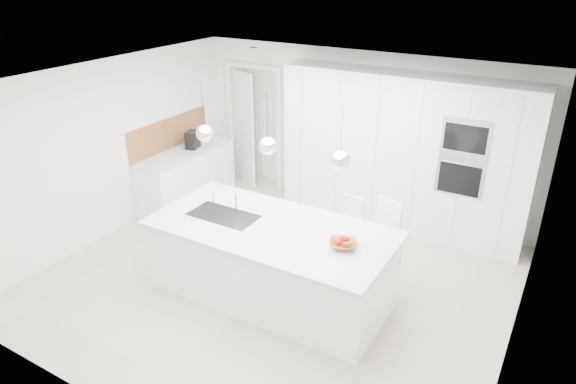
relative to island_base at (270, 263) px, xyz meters
The scene contains 27 objects.
floor 0.53m from the island_base, 108.43° to the left, with size 5.50×5.50×0.00m, color #BEB29B.
wall_back 2.92m from the island_base, 92.05° to the left, with size 5.50×5.50×0.00m, color white.
wall_left 2.98m from the island_base, behind, with size 5.00×5.00×0.00m, color white.
ceiling 2.09m from the island_base, 108.43° to the left, with size 5.50×5.50×0.00m, color white.
tall_cabinets 2.69m from the island_base, 74.36° to the left, with size 3.60×0.60×2.30m, color white.
oven_stack 2.86m from the island_base, 53.85° to the left, with size 0.62×0.04×1.05m, color #A5A5A8, non-canonical shape.
doorway_frame 3.50m from the island_base, 126.50° to the left, with size 1.11×0.08×2.13m, color white, non-canonical shape.
hallway_door 3.61m from the island_base, 130.22° to the left, with size 0.82×0.04×2.00m, color white.
radiator 3.28m from the island_base, 122.08° to the left, with size 0.32×0.04×1.40m, color white, non-canonical shape.
left_base_cabinets 2.96m from the island_base, 149.53° to the left, with size 0.60×1.80×0.86m, color white.
left_worktop 2.99m from the island_base, 149.53° to the left, with size 0.62×1.82×0.04m, color silver.
oak_backsplash 3.29m from the island_base, 152.14° to the left, with size 0.02×1.80×0.50m, color #965A2F.
island_base is the anchor object (origin of this frame).
island_worktop 0.45m from the island_base, 90.00° to the left, with size 2.84×1.40×0.04m, color silver.
island_sink 0.76m from the island_base, behind, with size 0.84×0.44×0.18m, color #3F3F42, non-canonical shape.
island_tap 0.89m from the island_base, 161.57° to the left, with size 0.02×0.02×0.30m, color white.
pendant_left 1.70m from the island_base, behind, with size 0.20×0.20×0.20m, color white.
pendant_mid 1.47m from the island_base, 146.31° to the right, with size 0.20×0.20×0.20m, color white.
pendant_right 1.70m from the island_base, ahead, with size 0.20×0.20×0.20m, color white.
fruit_bowl 1.04m from the island_base, ahead, with size 0.30×0.30×0.07m, color #965A2F.
espresso_machine 3.10m from the island_base, 146.25° to the left, with size 0.17×0.26×0.28m, color black.
bar_stool_left 1.14m from the island_base, 60.17° to the left, with size 0.32×0.45×0.98m, color white, non-canonical shape.
bar_stool_right 1.36m from the island_base, 35.82° to the left, with size 0.37×0.52×1.13m, color white, non-canonical shape.
apple_a 1.04m from the island_base, ahead, with size 0.07×0.07×0.07m, color #BD0B0F.
apple_b 1.03m from the island_base, ahead, with size 0.09×0.09×0.09m, color #BD0B0F.
apple_c 1.07m from the island_base, ahead, with size 0.07×0.07×0.07m, color #BD0B0F.
banana_bunch 1.09m from the island_base, ahead, with size 0.20×0.20×0.03m, color yellow.
Camera 1 is at (2.89, -4.65, 3.72)m, focal length 32.00 mm.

